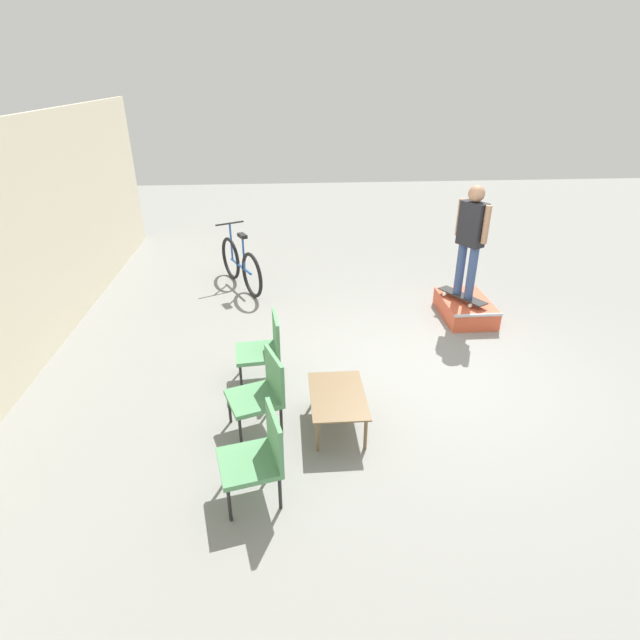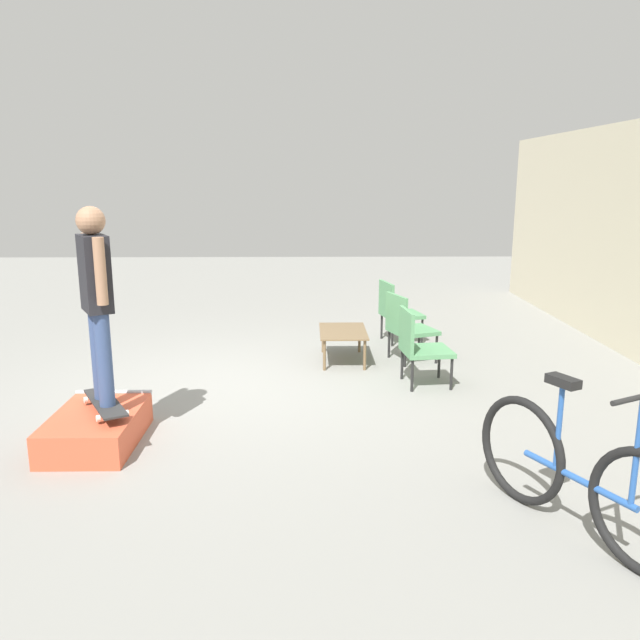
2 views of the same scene
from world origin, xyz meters
name	(u,v)px [view 2 (image 2 of 2)]	position (x,y,z in m)	size (l,w,h in m)	color
ground_plane	(232,388)	(0.00, 0.00, 0.00)	(24.00, 24.00, 0.00)	gray
skate_ramp_box	(97,428)	(1.47, -1.00, 0.14)	(1.10, 0.71, 0.31)	#DB5638
skateboard_on_ramp	(105,403)	(1.44, -0.91, 0.37)	(0.82, 0.59, 0.07)	#2D2D2D
person_skater	(96,290)	(1.44, -0.91, 1.36)	(0.51, 0.36, 1.67)	#384C7A
coffee_table	(343,334)	(-1.05, 1.28, 0.35)	(0.91, 0.59, 0.40)	brown
patio_chair_left	(396,309)	(-1.99, 2.08, 0.47)	(0.62, 0.62, 0.86)	black
patio_chair_center	(407,325)	(-1.02, 2.08, 0.47)	(0.66, 0.66, 0.86)	black
patio_chair_right	(419,344)	(-0.09, 2.08, 0.47)	(0.57, 0.57, 0.86)	black
bicycle	(577,476)	(2.95, 2.57, 0.41)	(1.59, 0.83, 1.08)	black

